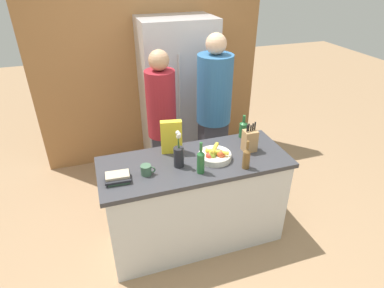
{
  "coord_description": "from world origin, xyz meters",
  "views": [
    {
      "loc": [
        -0.75,
        -2.2,
        2.39
      ],
      "look_at": [
        0.0,
        0.08,
        1.01
      ],
      "focal_mm": 30.0,
      "sensor_mm": 36.0,
      "label": 1
    }
  ],
  "objects_px": {
    "book_stack": "(118,177)",
    "refrigerator": "(178,97)",
    "person_at_sink": "(162,121)",
    "fruit_bowl": "(215,155)",
    "flower_vase": "(179,155)",
    "bottle_vinegar": "(243,128)",
    "person_in_blue": "(214,108)",
    "cereal_box": "(171,137)",
    "bottle_wine": "(201,161)",
    "coffee_mug": "(146,170)",
    "bottle_oil": "(246,157)",
    "knife_block": "(250,140)"
  },
  "relations": [
    {
      "from": "flower_vase",
      "to": "book_stack",
      "type": "height_order",
      "value": "flower_vase"
    },
    {
      "from": "bottle_wine",
      "to": "refrigerator",
      "type": "bearing_deg",
      "value": 80.66
    },
    {
      "from": "fruit_bowl",
      "to": "flower_vase",
      "type": "distance_m",
      "value": 0.33
    },
    {
      "from": "book_stack",
      "to": "bottle_oil",
      "type": "relative_size",
      "value": 0.81
    },
    {
      "from": "coffee_mug",
      "to": "bottle_vinegar",
      "type": "relative_size",
      "value": 0.52
    },
    {
      "from": "refrigerator",
      "to": "bottle_oil",
      "type": "distance_m",
      "value": 1.63
    },
    {
      "from": "book_stack",
      "to": "bottle_vinegar",
      "type": "bearing_deg",
      "value": 15.44
    },
    {
      "from": "person_at_sink",
      "to": "bottle_wine",
      "type": "bearing_deg",
      "value": -75.52
    },
    {
      "from": "fruit_bowl",
      "to": "knife_block",
      "type": "relative_size",
      "value": 1.05
    },
    {
      "from": "refrigerator",
      "to": "cereal_box",
      "type": "bearing_deg",
      "value": -108.49
    },
    {
      "from": "bottle_oil",
      "to": "person_at_sink",
      "type": "xyz_separation_m",
      "value": [
        -0.49,
        0.93,
        -0.03
      ]
    },
    {
      "from": "knife_block",
      "to": "person_in_blue",
      "type": "distance_m",
      "value": 0.73
    },
    {
      "from": "bottle_vinegar",
      "to": "bottle_wine",
      "type": "relative_size",
      "value": 0.82
    },
    {
      "from": "bottle_wine",
      "to": "person_at_sink",
      "type": "distance_m",
      "value": 0.88
    },
    {
      "from": "bottle_vinegar",
      "to": "person_in_blue",
      "type": "height_order",
      "value": "person_in_blue"
    },
    {
      "from": "fruit_bowl",
      "to": "flower_vase",
      "type": "height_order",
      "value": "flower_vase"
    },
    {
      "from": "refrigerator",
      "to": "knife_block",
      "type": "bearing_deg",
      "value": -78.68
    },
    {
      "from": "book_stack",
      "to": "person_at_sink",
      "type": "height_order",
      "value": "person_at_sink"
    },
    {
      "from": "coffee_mug",
      "to": "fruit_bowl",
      "type": "bearing_deg",
      "value": 3.68
    },
    {
      "from": "cereal_box",
      "to": "person_at_sink",
      "type": "bearing_deg",
      "value": 86.46
    },
    {
      "from": "flower_vase",
      "to": "bottle_oil",
      "type": "height_order",
      "value": "flower_vase"
    },
    {
      "from": "person_at_sink",
      "to": "refrigerator",
      "type": "bearing_deg",
      "value": 69.56
    },
    {
      "from": "coffee_mug",
      "to": "knife_block",
      "type": "bearing_deg",
      "value": 4.84
    },
    {
      "from": "book_stack",
      "to": "refrigerator",
      "type": "bearing_deg",
      "value": 58.2
    },
    {
      "from": "flower_vase",
      "to": "coffee_mug",
      "type": "bearing_deg",
      "value": -172.87
    },
    {
      "from": "refrigerator",
      "to": "flower_vase",
      "type": "bearing_deg",
      "value": -105.67
    },
    {
      "from": "fruit_bowl",
      "to": "flower_vase",
      "type": "xyz_separation_m",
      "value": [
        -0.32,
        -0.0,
        0.07
      ]
    },
    {
      "from": "bottle_wine",
      "to": "person_in_blue",
      "type": "height_order",
      "value": "person_in_blue"
    },
    {
      "from": "fruit_bowl",
      "to": "bottle_wine",
      "type": "height_order",
      "value": "bottle_wine"
    },
    {
      "from": "bottle_oil",
      "to": "person_in_blue",
      "type": "relative_size",
      "value": 0.14
    },
    {
      "from": "refrigerator",
      "to": "fruit_bowl",
      "type": "distance_m",
      "value": 1.42
    },
    {
      "from": "bottle_vinegar",
      "to": "person_in_blue",
      "type": "bearing_deg",
      "value": 103.92
    },
    {
      "from": "cereal_box",
      "to": "bottle_wine",
      "type": "relative_size",
      "value": 1.1
    },
    {
      "from": "flower_vase",
      "to": "person_at_sink",
      "type": "distance_m",
      "value": 0.73
    },
    {
      "from": "bottle_vinegar",
      "to": "cereal_box",
      "type": "bearing_deg",
      "value": -175.22
    },
    {
      "from": "knife_block",
      "to": "cereal_box",
      "type": "height_order",
      "value": "cereal_box"
    },
    {
      "from": "cereal_box",
      "to": "coffee_mug",
      "type": "height_order",
      "value": "cereal_box"
    },
    {
      "from": "book_stack",
      "to": "flower_vase",
      "type": "bearing_deg",
      "value": 5.19
    },
    {
      "from": "cereal_box",
      "to": "person_at_sink",
      "type": "height_order",
      "value": "person_at_sink"
    },
    {
      "from": "refrigerator",
      "to": "person_in_blue",
      "type": "xyz_separation_m",
      "value": [
        0.22,
        -0.65,
        0.08
      ]
    },
    {
      "from": "refrigerator",
      "to": "bottle_vinegar",
      "type": "distance_m",
      "value": 1.17
    },
    {
      "from": "person_in_blue",
      "to": "refrigerator",
      "type": "bearing_deg",
      "value": 106.22
    },
    {
      "from": "person_in_blue",
      "to": "bottle_vinegar",
      "type": "bearing_deg",
      "value": -78.53
    },
    {
      "from": "coffee_mug",
      "to": "flower_vase",
      "type": "bearing_deg",
      "value": 7.13
    },
    {
      "from": "book_stack",
      "to": "person_in_blue",
      "type": "height_order",
      "value": "person_in_blue"
    },
    {
      "from": "book_stack",
      "to": "bottle_wine",
      "type": "bearing_deg",
      "value": -8.67
    },
    {
      "from": "book_stack",
      "to": "person_at_sink",
      "type": "xyz_separation_m",
      "value": [
        0.54,
        0.78,
        0.04
      ]
    },
    {
      "from": "book_stack",
      "to": "bottle_vinegar",
      "type": "distance_m",
      "value": 1.29
    },
    {
      "from": "refrigerator",
      "to": "book_stack",
      "type": "bearing_deg",
      "value": -121.8
    },
    {
      "from": "cereal_box",
      "to": "person_at_sink",
      "type": "xyz_separation_m",
      "value": [
        0.03,
        0.49,
        -0.08
      ]
    }
  ]
}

